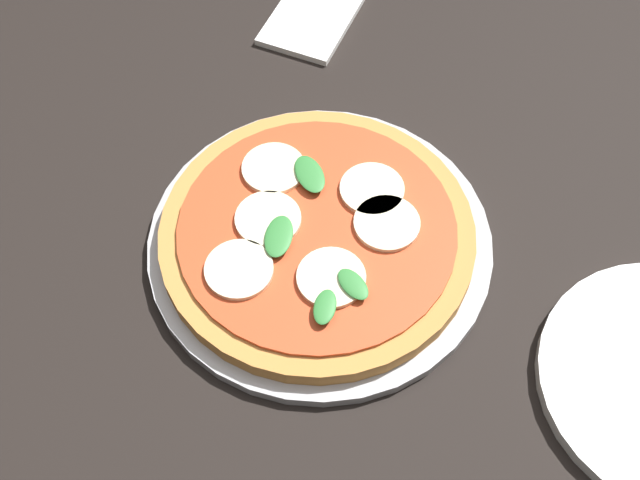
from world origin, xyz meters
The scene contains 4 objects.
dining_table centered at (0.00, 0.00, 0.68)m, with size 1.57×1.13×0.76m.
serving_tray centered at (0.05, 0.03, 0.77)m, with size 0.33×0.33×0.01m, color #B2B2B7.
pizza centered at (0.05, 0.03, 0.79)m, with size 0.30×0.30×0.03m.
napkin centered at (0.28, 0.25, 0.77)m, with size 0.13×0.09×0.01m, color white.
Camera 1 is at (-0.25, -0.26, 1.41)m, focal length 44.35 mm.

